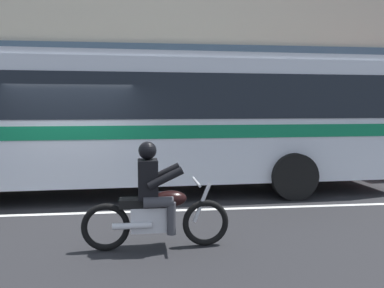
{
  "coord_description": "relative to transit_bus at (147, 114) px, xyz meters",
  "views": [
    {
      "loc": [
        1.5,
        -8.19,
        2.06
      ],
      "look_at": [
        2.39,
        -0.68,
        1.33
      ],
      "focal_mm": 36.59,
      "sensor_mm": 36.0,
      "label": 1
    }
  ],
  "objects": [
    {
      "name": "office_building_facade",
      "position": [
        -1.53,
        6.19,
        3.47
      ],
      "size": [
        28.0,
        0.89,
        10.7
      ],
      "color": "#B2A893",
      "rests_on": "ground_plane"
    },
    {
      "name": "lane_center_stripe",
      "position": [
        -1.53,
        -1.79,
        -1.88
      ],
      "size": [
        26.6,
        0.14,
        0.01
      ],
      "primitive_type": "cube",
      "color": "silver",
      "rests_on": "ground_plane"
    },
    {
      "name": "sidewalk_curb",
      "position": [
        -1.53,
        3.91,
        -1.81
      ],
      "size": [
        28.0,
        3.8,
        0.15
      ],
      "primitive_type": "cube",
      "color": "#B7B2A8",
      "rests_on": "ground_plane"
    },
    {
      "name": "ground_plane",
      "position": [
        -1.53,
        -1.19,
        -1.88
      ],
      "size": [
        60.0,
        60.0,
        0.0
      ],
      "primitive_type": "plane",
      "color": "black"
    },
    {
      "name": "transit_bus",
      "position": [
        0.0,
        0.0,
        0.0
      ],
      "size": [
        11.79,
        3.04,
        3.22
      ],
      "color": "silver",
      "rests_on": "ground_plane"
    },
    {
      "name": "fire_hydrant",
      "position": [
        -1.65,
        2.82,
        -1.36
      ],
      "size": [
        0.22,
        0.3,
        0.75
      ],
      "color": "red",
      "rests_on": "sidewalk_curb"
    },
    {
      "name": "motorcycle_with_rider",
      "position": [
        0.1,
        -3.82,
        -1.23
      ],
      "size": [
        2.14,
        0.64,
        1.56
      ],
      "color": "black",
      "rests_on": "ground_plane"
    }
  ]
}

